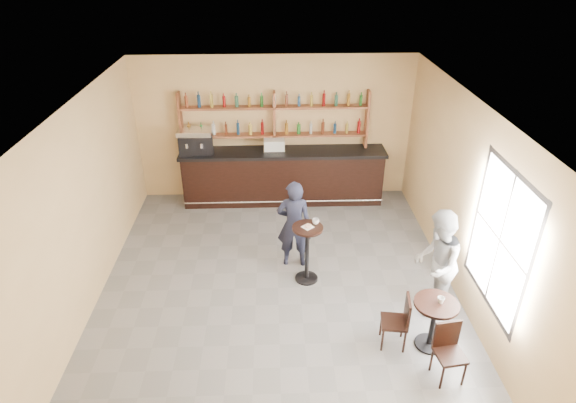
{
  "coord_description": "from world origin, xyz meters",
  "views": [
    {
      "loc": [
        -0.06,
        -6.52,
        5.29
      ],
      "look_at": [
        0.2,
        0.8,
        1.25
      ],
      "focal_mm": 30.0,
      "sensor_mm": 36.0,
      "label": 1
    }
  ],
  "objects_px": {
    "bar_counter": "(283,176)",
    "patron_second": "(436,263)",
    "chair_south": "(450,355)",
    "espresso_machine": "(196,141)",
    "pastry_case": "(274,145)",
    "cafe_table": "(433,324)",
    "pedestal_table": "(307,254)",
    "chair_west": "(394,321)",
    "man_main": "(294,224)"
  },
  "relations": [
    {
      "from": "bar_counter",
      "to": "chair_west",
      "type": "distance_m",
      "value": 4.74
    },
    {
      "from": "pedestal_table",
      "to": "chair_west",
      "type": "xyz_separation_m",
      "value": [
        1.15,
        -1.58,
        -0.11
      ]
    },
    {
      "from": "pedestal_table",
      "to": "cafe_table",
      "type": "bearing_deg",
      "value": -43.73
    },
    {
      "from": "pastry_case",
      "to": "patron_second",
      "type": "height_order",
      "value": "patron_second"
    },
    {
      "from": "chair_south",
      "to": "man_main",
      "type": "bearing_deg",
      "value": 117.2
    },
    {
      "from": "cafe_table",
      "to": "chair_west",
      "type": "distance_m",
      "value": 0.55
    },
    {
      "from": "bar_counter",
      "to": "pastry_case",
      "type": "xyz_separation_m",
      "value": [
        -0.19,
        0.0,
        0.74
      ]
    },
    {
      "from": "bar_counter",
      "to": "chair_west",
      "type": "bearing_deg",
      "value": -71.76
    },
    {
      "from": "chair_south",
      "to": "patron_second",
      "type": "height_order",
      "value": "patron_second"
    },
    {
      "from": "chair_west",
      "to": "pastry_case",
      "type": "bearing_deg",
      "value": -151.38
    },
    {
      "from": "cafe_table",
      "to": "bar_counter",
      "type": "bearing_deg",
      "value": 114.08
    },
    {
      "from": "pedestal_table",
      "to": "espresso_machine",
      "type": "bearing_deg",
      "value": 126.95
    },
    {
      "from": "pedestal_table",
      "to": "chair_west",
      "type": "distance_m",
      "value": 1.95
    },
    {
      "from": "bar_counter",
      "to": "cafe_table",
      "type": "bearing_deg",
      "value": -65.92
    },
    {
      "from": "patron_second",
      "to": "chair_south",
      "type": "bearing_deg",
      "value": 15.34
    },
    {
      "from": "chair_west",
      "to": "man_main",
      "type": "bearing_deg",
      "value": -138.37
    },
    {
      "from": "man_main",
      "to": "chair_south",
      "type": "distance_m",
      "value": 3.36
    },
    {
      "from": "bar_counter",
      "to": "man_main",
      "type": "distance_m",
      "value": 2.45
    },
    {
      "from": "espresso_machine",
      "to": "pastry_case",
      "type": "xyz_separation_m",
      "value": [
        1.68,
        0.0,
        -0.12
      ]
    },
    {
      "from": "cafe_table",
      "to": "chair_south",
      "type": "relative_size",
      "value": 0.94
    },
    {
      "from": "pastry_case",
      "to": "man_main",
      "type": "relative_size",
      "value": 0.27
    },
    {
      "from": "pedestal_table",
      "to": "pastry_case",
      "type": "bearing_deg",
      "value": 100.07
    },
    {
      "from": "chair_south",
      "to": "patron_second",
      "type": "distance_m",
      "value": 1.48
    },
    {
      "from": "chair_south",
      "to": "patron_second",
      "type": "bearing_deg",
      "value": 74.38
    },
    {
      "from": "pastry_case",
      "to": "man_main",
      "type": "bearing_deg",
      "value": -76.72
    },
    {
      "from": "chair_south",
      "to": "pastry_case",
      "type": "bearing_deg",
      "value": 105.16
    },
    {
      "from": "pedestal_table",
      "to": "chair_west",
      "type": "bearing_deg",
      "value": -53.88
    },
    {
      "from": "patron_second",
      "to": "espresso_machine",
      "type": "bearing_deg",
      "value": -110.04
    },
    {
      "from": "bar_counter",
      "to": "patron_second",
      "type": "height_order",
      "value": "patron_second"
    },
    {
      "from": "cafe_table",
      "to": "chair_west",
      "type": "relative_size",
      "value": 0.94
    },
    {
      "from": "espresso_machine",
      "to": "man_main",
      "type": "height_order",
      "value": "espresso_machine"
    },
    {
      "from": "pedestal_table",
      "to": "cafe_table",
      "type": "height_order",
      "value": "pedestal_table"
    },
    {
      "from": "espresso_machine",
      "to": "man_main",
      "type": "bearing_deg",
      "value": -58.58
    },
    {
      "from": "espresso_machine",
      "to": "pastry_case",
      "type": "bearing_deg",
      "value": -7.8
    },
    {
      "from": "espresso_machine",
      "to": "chair_south",
      "type": "height_order",
      "value": "espresso_machine"
    },
    {
      "from": "espresso_machine",
      "to": "chair_west",
      "type": "height_order",
      "value": "espresso_machine"
    },
    {
      "from": "man_main",
      "to": "patron_second",
      "type": "distance_m",
      "value": 2.5
    },
    {
      "from": "chair_south",
      "to": "cafe_table",
      "type": "bearing_deg",
      "value": 86.13
    },
    {
      "from": "cafe_table",
      "to": "patron_second",
      "type": "xyz_separation_m",
      "value": [
        0.22,
        0.79,
        0.49
      ]
    },
    {
      "from": "pedestal_table",
      "to": "chair_south",
      "type": "bearing_deg",
      "value": -51.83
    },
    {
      "from": "man_main",
      "to": "chair_south",
      "type": "bearing_deg",
      "value": 129.64
    },
    {
      "from": "bar_counter",
      "to": "pastry_case",
      "type": "height_order",
      "value": "pastry_case"
    },
    {
      "from": "bar_counter",
      "to": "chair_south",
      "type": "relative_size",
      "value": 5.24
    },
    {
      "from": "pedestal_table",
      "to": "chair_south",
      "type": "distance_m",
      "value": 2.83
    },
    {
      "from": "chair_south",
      "to": "espresso_machine",
      "type": "bearing_deg",
      "value": 118.85
    },
    {
      "from": "man_main",
      "to": "pedestal_table",
      "type": "bearing_deg",
      "value": 116.88
    },
    {
      "from": "patron_second",
      "to": "cafe_table",
      "type": "bearing_deg",
      "value": 6.76
    },
    {
      "from": "cafe_table",
      "to": "chair_west",
      "type": "height_order",
      "value": "chair_west"
    },
    {
      "from": "pastry_case",
      "to": "patron_second",
      "type": "distance_m",
      "value": 4.5
    },
    {
      "from": "bar_counter",
      "to": "espresso_machine",
      "type": "bearing_deg",
      "value": 180.0
    }
  ]
}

